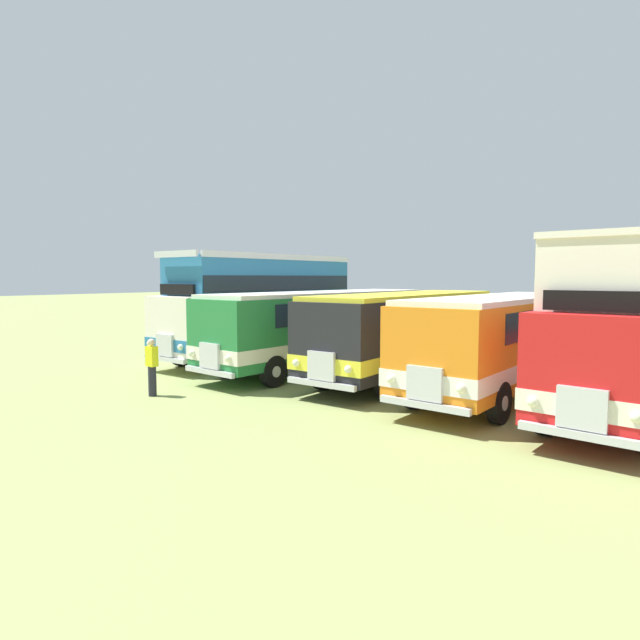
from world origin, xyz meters
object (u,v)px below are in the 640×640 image
at_px(bus_second_in_row, 324,323).
at_px(bus_fourth_in_row, 504,337).
at_px(marshal_person, 152,367).
at_px(bus_first_in_row, 264,305).
at_px(bus_third_in_row, 408,328).

relative_size(bus_second_in_row, bus_fourth_in_row, 1.11).
bearing_deg(marshal_person, bus_fourth_in_row, 40.18).
xyz_separation_m(bus_fourth_in_row, marshal_person, (-8.12, -6.85, -0.86)).
distance_m(bus_fourth_in_row, marshal_person, 10.66).
distance_m(bus_second_in_row, marshal_person, 7.29).
height_order(bus_first_in_row, marshal_person, bus_first_in_row).
distance_m(bus_third_in_row, marshal_person, 8.69).
bearing_deg(bus_third_in_row, bus_first_in_row, 179.19).
bearing_deg(bus_first_in_row, bus_second_in_row, -4.74).
relative_size(bus_first_in_row, marshal_person, 5.94).
xyz_separation_m(bus_second_in_row, bus_fourth_in_row, (7.17, -0.32, -0.00)).
height_order(bus_second_in_row, marshal_person, bus_second_in_row).
distance_m(bus_first_in_row, marshal_person, 8.06).
bearing_deg(marshal_person, bus_second_in_row, 82.51).
bearing_deg(bus_fourth_in_row, bus_second_in_row, 177.45).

